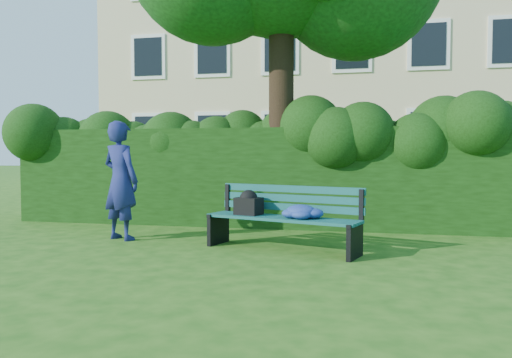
# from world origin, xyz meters

# --- Properties ---
(ground) EXTENTS (80.00, 80.00, 0.00)m
(ground) POSITION_xyz_m (0.00, 0.00, 0.00)
(ground) COLOR #1F4F12
(ground) RESTS_ON ground
(apartment_building) EXTENTS (16.00, 8.08, 12.00)m
(apartment_building) POSITION_xyz_m (-0.00, 13.99, 6.00)
(apartment_building) COLOR beige
(apartment_building) RESTS_ON ground
(hedge) EXTENTS (10.00, 1.00, 1.80)m
(hedge) POSITION_xyz_m (0.00, 2.20, 0.90)
(hedge) COLOR black
(hedge) RESTS_ON ground
(park_bench) EXTENTS (2.26, 1.19, 0.89)m
(park_bench) POSITION_xyz_m (0.52, -0.10, 0.50)
(park_bench) COLOR #0D413E
(park_bench) RESTS_ON ground
(man_reading) EXTENTS (0.79, 0.66, 1.84)m
(man_reading) POSITION_xyz_m (-2.07, 0.21, 0.92)
(man_reading) COLOR navy
(man_reading) RESTS_ON ground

